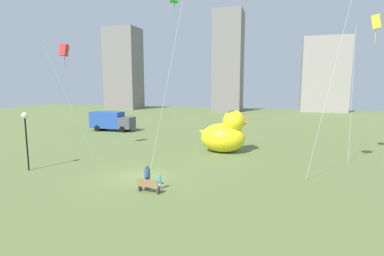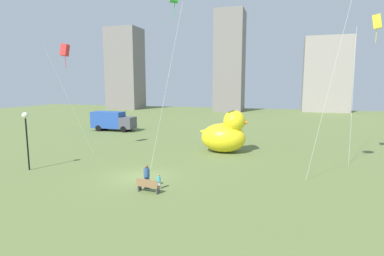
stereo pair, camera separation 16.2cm
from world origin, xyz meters
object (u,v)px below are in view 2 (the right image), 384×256
kite_red (65,51)px  kite_yellow (377,23)px  giant_inflatable_duck (225,134)px  lamppost (26,125)px  person_child (159,181)px  box_truck (113,121)px  person_adult (147,175)px  park_bench (148,185)px

kite_red → kite_yellow: 27.82m
giant_inflatable_duck → lamppost: size_ratio=1.12×
person_child → kite_yellow: 21.86m
lamppost → box_truck: (-5.03, 20.64, -2.20)m
person_adult → box_truck: 27.07m
person_child → lamppost: (-11.84, 1.08, 3.10)m
person_adult → person_child: bearing=5.5°
person_child → giant_inflatable_duck: size_ratio=0.19×
person_child → kite_red: 17.36m
person_adult → lamppost: bearing=174.0°
person_adult → lamppost: (-11.01, 1.16, 2.78)m
giant_inflatable_duck → kite_red: (-14.74, -5.12, 8.24)m
giant_inflatable_duck → park_bench: bearing=-100.7°
kite_red → kite_yellow: bearing=9.1°
lamppost → kite_red: 8.84m
person_child → kite_red: bearing=150.8°
park_bench → lamppost: bearing=170.5°
park_bench → lamppost: (-11.44, 1.91, 3.19)m
person_child → giant_inflatable_duck: giant_inflatable_duck is taller
kite_yellow → person_child: bearing=-142.1°
box_truck → kite_red: bearing=-74.0°
person_adult → kite_red: size_ratio=0.15×
person_child → box_truck: size_ratio=0.15×
giant_inflatable_duck → kite_yellow: kite_yellow is taller
park_bench → giant_inflatable_duck: 13.34m
person_adult → lamppost: size_ratio=0.34×
park_bench → kite_red: size_ratio=0.14×
park_bench → person_adult: size_ratio=0.98×
kite_yellow → box_truck: bearing=162.0°
kite_red → kite_yellow: kite_yellow is taller
lamppost → kite_yellow: size_ratio=0.37×
giant_inflatable_duck → kite_yellow: 16.20m
person_child → park_bench: bearing=-115.9°
park_bench → person_child: (0.40, 0.83, 0.09)m
person_child → lamppost: size_ratio=0.22×
person_adult → kite_red: bearing=148.8°
box_truck → giant_inflatable_duck: bearing=-26.7°
park_bench → person_adult: bearing=119.7°
giant_inflatable_duck → box_truck: (-18.94, 9.52, -0.39)m
lamppost → kite_yellow: bearing=21.3°
lamppost → park_bench: bearing=-9.5°
person_child → box_truck: 27.52m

